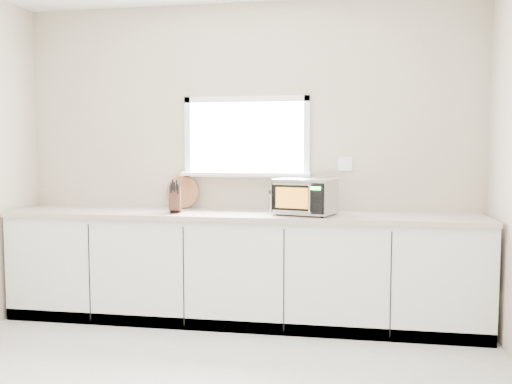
# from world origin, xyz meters

# --- Properties ---
(back_wall) EXTENTS (4.00, 0.17, 2.70)m
(back_wall) POSITION_xyz_m (0.00, 2.00, 1.36)
(back_wall) COLOR #BFAD98
(back_wall) RESTS_ON ground
(cabinets) EXTENTS (3.92, 0.60, 0.88)m
(cabinets) POSITION_xyz_m (0.00, 1.70, 0.44)
(cabinets) COLOR white
(cabinets) RESTS_ON ground
(countertop) EXTENTS (3.92, 0.64, 0.04)m
(countertop) POSITION_xyz_m (0.00, 1.69, 0.90)
(countertop) COLOR beige
(countertop) RESTS_ON cabinets
(microwave) EXTENTS (0.52, 0.46, 0.29)m
(microwave) POSITION_xyz_m (0.54, 1.64, 1.07)
(microwave) COLOR black
(microwave) RESTS_ON countertop
(knife_block) EXTENTS (0.13, 0.21, 0.28)m
(knife_block) POSITION_xyz_m (-0.53, 1.59, 1.04)
(knife_block) COLOR #462719
(knife_block) RESTS_ON countertop
(cutting_board) EXTENTS (0.29, 0.07, 0.29)m
(cutting_board) POSITION_xyz_m (-0.57, 1.94, 1.07)
(cutting_board) COLOR #945B39
(cutting_board) RESTS_ON countertop
(coffee_grinder) EXTENTS (0.14, 0.14, 0.20)m
(coffee_grinder) POSITION_xyz_m (0.30, 1.69, 1.02)
(coffee_grinder) COLOR #AFB1B7
(coffee_grinder) RESTS_ON countertop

